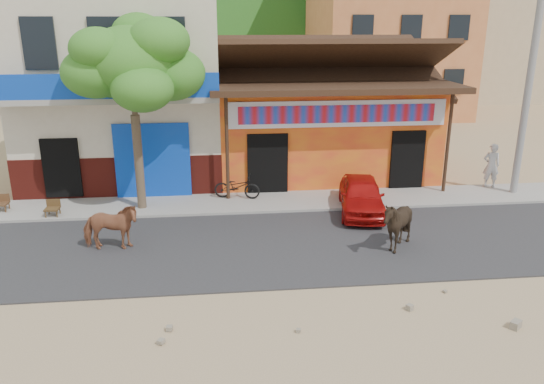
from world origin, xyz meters
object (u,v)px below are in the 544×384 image
Objects in this scene: tree at (135,115)px; scooter at (237,187)px; cow_dark at (397,224)px; pedestrian at (491,165)px; cow_tan at (110,227)px; red_car at (361,195)px; cafe_chair_right at (0,197)px; utility_pole at (530,77)px; cafe_chair_left at (51,202)px.

tree is 4.08m from scooter.
cow_dark is 7.07m from pedestrian.
cow_tan is 0.46× the size of red_car.
cafe_chair_right is (-11.37, 1.14, -0.02)m from red_car.
utility_pole is at bearing 139.07° from pedestrian.
utility_pole reaches higher than cafe_chair_left.
cow_tan is at bearing -165.88° from utility_pole.
utility_pole is at bearing -79.07° from scooter.
scooter is 7.51m from cafe_chair_right.
tree reaches higher than cafe_chair_right.
scooter is 1.73× the size of cafe_chair_left.
cafe_chair_left is at bearing 16.35° from pedestrian.
cow_dark is 6.08m from scooter.
cafe_chair_left is at bearing 43.01° from cow_tan.
red_car is 11.43m from cafe_chair_right.
pedestrian reaches higher than scooter.
red_car is at bearing -168.37° from utility_pole.
tree is 6.38× the size of cafe_chair_right.
cow_tan is at bearing -153.27° from red_car.
cafe_chair_right is (-4.40, 0.14, -2.53)m from tree.
tree is 7.48m from red_car.
cow_tan is 13.29m from pedestrian.
pedestrian is at bearing -69.92° from cow_tan.
scooter is at bearing -40.90° from cow_tan.
utility_pole is 14.05m from cow_tan.
scooter is (-9.70, 0.39, -3.59)m from utility_pole.
utility_pole reaches higher than pedestrian.
cow_tan is at bearing -97.46° from tree.
pedestrian is 16.67m from cafe_chair_right.
red_car is (6.97, -1.00, -2.51)m from tree.
scooter is 1.66× the size of cafe_chair_right.
cafe_chair_left is (-2.24, 2.62, -0.11)m from cow_tan.
cow_tan is (-0.41, -3.12, -2.44)m from tree.
cow_dark is at bearing 54.39° from pedestrian.
tree is 1.80× the size of red_car.
red_car is at bearing -99.13° from scooter.
pedestrian is at bearing -74.83° from scooter.
cafe_chair_right is (-7.50, -0.46, 0.06)m from scooter.
cafe_chair_left is at bearing -177.41° from utility_pole.
cow_dark is (7.12, -3.96, -2.36)m from tree.
cow_dark is at bearing -29.09° from tree.
cow_tan is 0.94× the size of pedestrian.
cow_tan is at bearing -49.12° from cafe_chair_left.
tree reaches higher than red_car.
red_car is 4.19m from scooter.
utility_pole reaches higher than cow_tan.
cow_dark is 1.53× the size of cafe_chair_right.
red_car is at bearing -8.16° from tree.
red_car is 3.69× the size of cafe_chair_left.
utility_pole is (12.80, 0.20, 1.00)m from tree.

